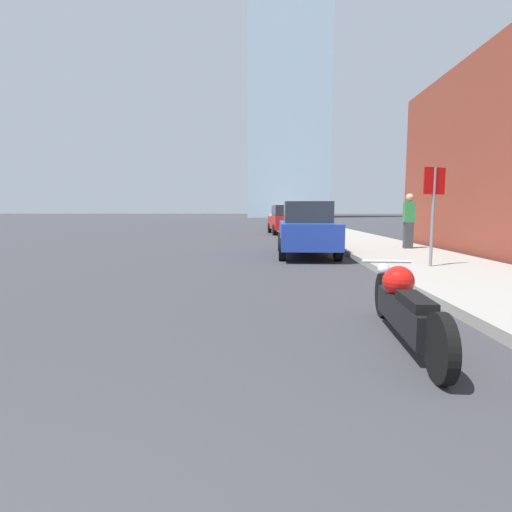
{
  "coord_description": "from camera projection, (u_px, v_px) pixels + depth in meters",
  "views": [
    {
      "loc": [
        1.49,
        0.11,
        1.41
      ],
      "look_at": [
        1.3,
        6.99,
        0.63
      ],
      "focal_mm": 28.0,
      "sensor_mm": 36.0,
      "label": 1
    }
  ],
  "objects": [
    {
      "name": "pedestrian",
      "position": [
        409.0,
        220.0,
        13.43
      ],
      "size": [
        0.36,
        0.26,
        1.84
      ],
      "color": "#38383D",
      "rests_on": "sidewalk"
    },
    {
      "name": "distant_tower",
      "position": [
        288.0,
        76.0,
        88.23
      ],
      "size": [
        17.24,
        17.24,
        62.03
      ],
      "color": "#9EB7CC",
      "rests_on": "ground_plane"
    },
    {
      "name": "motorcycle",
      "position": [
        404.0,
        306.0,
        4.34
      ],
      "size": [
        0.62,
        2.67,
        0.79
      ],
      "rotation": [
        0.0,
        0.0,
        -0.06
      ],
      "color": "black",
      "rests_on": "ground_plane"
    },
    {
      "name": "parked_car_green",
      "position": [
        281.0,
        218.0,
        34.85
      ],
      "size": [
        2.01,
        4.7,
        1.55
      ],
      "rotation": [
        0.0,
        0.0,
        -0.07
      ],
      "color": "#1E6B33",
      "rests_on": "ground_plane"
    },
    {
      "name": "parked_car_blue",
      "position": [
        307.0,
        229.0,
        12.63
      ],
      "size": [
        1.84,
        4.48,
        1.69
      ],
      "rotation": [
        0.0,
        0.0,
        -0.02
      ],
      "color": "#1E3899",
      "rests_on": "ground_plane"
    },
    {
      "name": "sidewalk",
      "position": [
        309.0,
        224.0,
        39.66
      ],
      "size": [
        3.27,
        240.0,
        0.15
      ],
      "color": "gray",
      "rests_on": "ground_plane"
    },
    {
      "name": "parked_car_white",
      "position": [
        279.0,
        216.0,
        46.08
      ],
      "size": [
        2.29,
        4.63,
        1.7
      ],
      "rotation": [
        0.0,
        0.0,
        0.09
      ],
      "color": "silver",
      "rests_on": "ground_plane"
    },
    {
      "name": "parked_car_red",
      "position": [
        286.0,
        220.0,
        24.47
      ],
      "size": [
        2.25,
        4.41,
        1.76
      ],
      "rotation": [
        0.0,
        0.0,
        0.1
      ],
      "color": "red",
      "rests_on": "ground_plane"
    },
    {
      "name": "stop_sign",
      "position": [
        434.0,
        199.0,
        8.98
      ],
      "size": [
        0.57,
        0.26,
        2.23
      ],
      "color": "slate",
      "rests_on": "sidewalk"
    }
  ]
}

